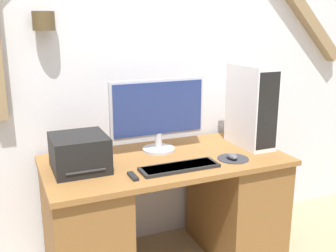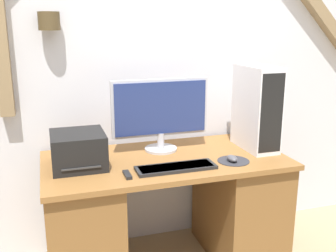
% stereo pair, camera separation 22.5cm
% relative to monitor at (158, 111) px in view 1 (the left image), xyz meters
% --- Properties ---
extents(wall_back, '(6.40, 0.17, 2.81)m').
position_rel_monitor_xyz_m(wall_back, '(-0.03, 0.25, 0.41)').
color(wall_back, silver).
rests_on(wall_back, ground_plane).
extents(desk, '(1.40, 0.70, 0.72)m').
position_rel_monitor_xyz_m(desk, '(-0.02, -0.15, -0.59)').
color(desk, brown).
rests_on(desk, ground_plane).
extents(monitor, '(0.60, 0.20, 0.44)m').
position_rel_monitor_xyz_m(monitor, '(0.00, 0.00, 0.00)').
color(monitor, '#B7B7BC').
rests_on(monitor, desk).
extents(keyboard, '(0.44, 0.14, 0.02)m').
position_rel_monitor_xyz_m(keyboard, '(-0.01, -0.34, -0.24)').
color(keyboard, black).
rests_on(keyboard, desk).
extents(mousepad, '(0.18, 0.18, 0.00)m').
position_rel_monitor_xyz_m(mousepad, '(0.34, -0.32, -0.24)').
color(mousepad, '#2D2D33').
rests_on(mousepad, desk).
extents(mouse, '(0.05, 0.09, 0.04)m').
position_rel_monitor_xyz_m(mouse, '(0.32, -0.33, -0.23)').
color(mouse, '#4C4C51').
rests_on(mouse, mousepad).
extents(computer_tower, '(0.16, 0.35, 0.52)m').
position_rel_monitor_xyz_m(computer_tower, '(0.58, -0.14, 0.01)').
color(computer_tower, white).
rests_on(computer_tower, desk).
extents(printer, '(0.29, 0.31, 0.19)m').
position_rel_monitor_xyz_m(printer, '(-0.51, -0.14, -0.15)').
color(printer, black).
rests_on(printer, desk).
extents(remote_control, '(0.03, 0.11, 0.02)m').
position_rel_monitor_xyz_m(remote_control, '(-0.29, -0.36, -0.24)').
color(remote_control, black).
rests_on(remote_control, desk).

